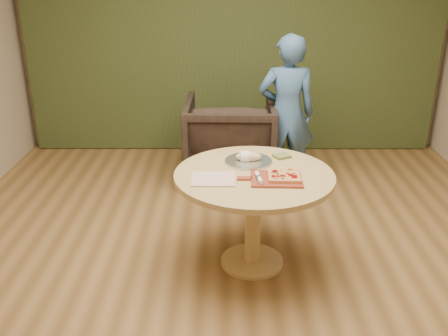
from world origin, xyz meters
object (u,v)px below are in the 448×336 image
cutlery_roll (259,177)px  serving_tray (249,161)px  pizza_paddle (275,179)px  person_standing (286,114)px  bread_roll (247,157)px  armchair (230,135)px  flatbread_pizza (284,176)px  pedestal_table (254,191)px

cutlery_roll → serving_tray: bearing=91.9°
pizza_paddle → person_standing: 1.59m
bread_roll → armchair: (-0.12, 1.47, -0.32)m
serving_tray → bread_roll: size_ratio=1.84×
pizza_paddle → cutlery_roll: 0.12m
serving_tray → armchair: (-0.13, 1.47, -0.28)m
flatbread_pizza → bread_roll: 0.40m
pizza_paddle → serving_tray: (-0.17, 0.34, -0.00)m
pedestal_table → flatbread_pizza: size_ratio=5.06×
pedestal_table → person_standing: 1.51m
serving_tray → person_standing: 1.31m
flatbread_pizza → bread_roll: bearing=126.4°
person_standing → flatbread_pizza: bearing=81.5°
armchair → person_standing: (0.55, -0.23, 0.30)m
armchair → person_standing: person_standing is taller
pizza_paddle → flatbread_pizza: 0.07m
serving_tray → armchair: bearing=95.0°
flatbread_pizza → cutlery_roll: size_ratio=1.14×
pedestal_table → cutlery_roll: bearing=-80.8°
armchair → person_standing: size_ratio=0.61×
armchair → pedestal_table: bearing=96.5°
pizza_paddle → pedestal_table: bearing=140.2°
pedestal_table → bread_roll: bearing=100.7°
cutlery_roll → bread_roll: 0.37m
bread_roll → person_standing: bearing=70.7°
pedestal_table → flatbread_pizza: flatbread_pizza is taller
cutlery_roll → serving_tray: 0.37m
bread_roll → person_standing: size_ratio=0.13×
flatbread_pizza → serving_tray: flatbread_pizza is taller
serving_tray → flatbread_pizza: bearing=-54.6°
armchair → flatbread_pizza: bearing=102.4°
pedestal_table → bread_roll: bread_roll is taller
flatbread_pizza → cutlery_roll: 0.18m
armchair → pizza_paddle: bearing=100.4°
pedestal_table → flatbread_pizza: (0.20, -0.11, 0.17)m
serving_tray → pedestal_table: bearing=-81.6°
person_standing → serving_tray: bearing=69.6°
pedestal_table → pizza_paddle: (0.14, -0.12, 0.15)m
serving_tray → cutlery_roll: bearing=-81.3°
bread_roll → cutlery_roll: bearing=-79.9°
pedestal_table → serving_tray: size_ratio=3.23×
armchair → person_standing: bearing=158.4°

